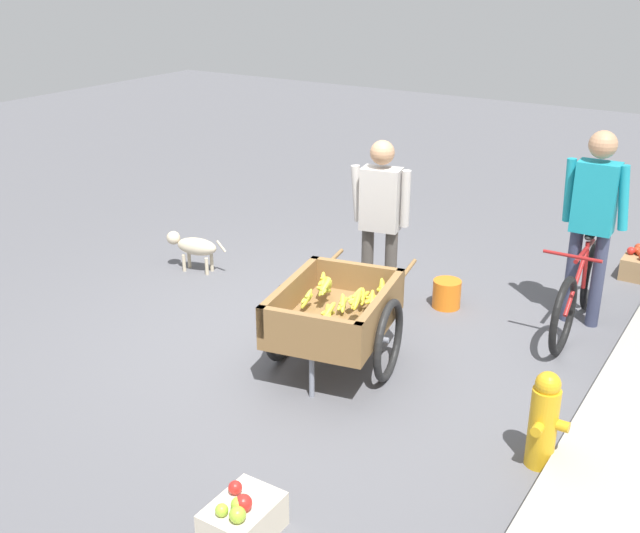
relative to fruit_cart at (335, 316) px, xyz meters
The scene contains 10 objects.
ground_plane 0.65m from the fruit_cart, 124.09° to the right, with size 24.00×24.00×0.00m, color #56565B.
fruit_cart is the anchor object (origin of this frame).
vendor_person 1.25m from the fruit_cart, 168.79° to the right, with size 0.26×0.54×1.58m.
bicycle 2.21m from the fruit_cart, 139.99° to the left, with size 1.66×0.46×0.85m.
cyclist_person 2.40m from the fruit_cart, 142.47° to the left, with size 0.23×0.56×1.72m.
dog 2.46m from the fruit_cart, 112.31° to the right, with size 0.27×0.66×0.40m.
fire_hydrant 1.80m from the fruit_cart, 77.88° to the left, with size 0.25×0.25×0.67m.
plastic_bucket 1.57m from the fruit_cart, 169.19° to the left, with size 0.26×0.26×0.26m, color orange.
apple_crate 3.64m from the fruit_cart, 153.06° to the left, with size 0.44×0.32×0.30m.
mixed_fruit_crate 2.03m from the fruit_cart, 16.54° to the left, with size 0.44×0.32×0.32m.
Camera 1 is at (4.85, 3.17, 3.03)m, focal length 43.13 mm.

